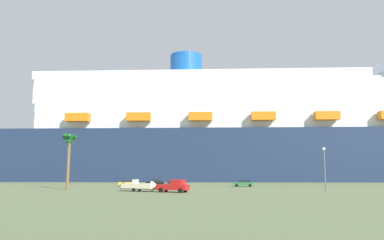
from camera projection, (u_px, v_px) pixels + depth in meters
The scene contains 10 objects.
ground_plane at pixel (202, 185), 101.46m from camera, with size 600.00×600.00×0.00m, color #66754C.
cruise_ship at pixel (253, 137), 141.44m from camera, with size 220.36×58.58×57.17m.
pickup_truck at pixel (174, 186), 64.28m from camera, with size 5.92×3.34×2.20m.
small_boat_on_trailer at pixel (141, 186), 66.85m from camera, with size 8.52×3.59×2.15m.
palm_tree at pixel (69, 145), 75.00m from camera, with size 3.24×3.08×11.22m.
street_lamp at pixel (324, 163), 64.31m from camera, with size 0.56×0.56×7.77m.
parked_car_yellow_taxi at pixel (128, 183), 89.62m from camera, with size 4.84×2.71×1.58m.
parked_car_black_coupe at pixel (155, 182), 94.00m from camera, with size 4.79×2.68×1.58m.
parked_car_green_wagon at pixel (244, 183), 87.61m from camera, with size 4.68×2.05×1.58m.
parked_car_red_hatchback at pixel (175, 185), 77.73m from camera, with size 4.69×2.21×1.58m.
Camera 1 is at (13.79, -72.05, 3.62)m, focal length 34.64 mm.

